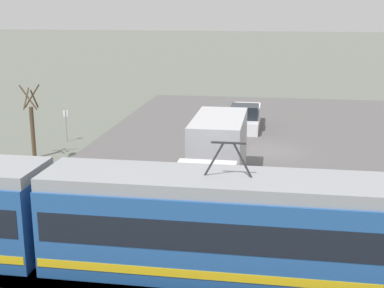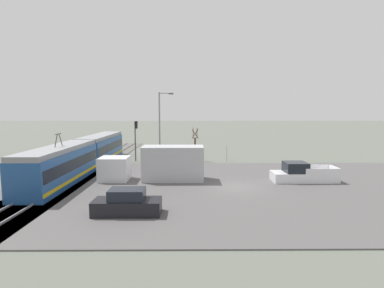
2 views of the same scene
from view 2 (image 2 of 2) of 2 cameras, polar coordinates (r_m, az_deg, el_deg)
ground_plane at (r=26.17m, az=8.68°, el=-8.22°), size 320.00×320.00×0.00m
road_surface at (r=26.16m, az=8.68°, el=-8.14°), size 23.07×39.56×0.08m
rail_bed at (r=28.28m, az=-24.72°, el=-7.54°), size 67.82×4.40×0.22m
light_rail_tram at (r=34.77m, az=-19.82°, el=-2.01°), size 24.68×2.81×4.48m
box_truck at (r=28.17m, az=-6.32°, el=-3.90°), size 2.54×9.62×3.20m
pickup_truck at (r=29.48m, az=20.33°, el=-5.39°), size 2.09×5.84×1.78m
sedan_car_0 at (r=19.65m, az=-12.24°, el=-11.03°), size 1.71×4.24×1.61m
traffic_light_pole at (r=39.31m, az=-10.66°, el=1.64°), size 0.28×0.47×5.19m
street_tree at (r=38.99m, az=0.59°, el=-0.33°), size 1.04×0.86×4.36m
street_lamp_near_crossing at (r=39.59m, az=-5.93°, el=4.25°), size 0.36×1.95×8.91m
no_parking_sign at (r=39.01m, az=6.65°, el=-1.41°), size 0.32×0.08×2.09m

